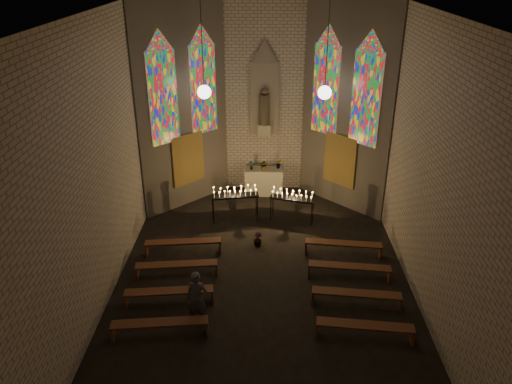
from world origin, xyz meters
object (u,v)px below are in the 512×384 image
at_px(votive_stand_right, 292,197).
at_px(visitor, 197,299).
at_px(votive_stand_left, 235,194).
at_px(altar, 264,181).
at_px(aisle_flower_pot, 258,239).

height_order(votive_stand_right, visitor, visitor).
bearing_deg(votive_stand_left, altar, 55.61).
bearing_deg(votive_stand_left, aisle_flower_pot, -74.08).
bearing_deg(altar, votive_stand_right, -66.01).
bearing_deg(altar, votive_stand_left, -114.59).
height_order(aisle_flower_pot, votive_stand_left, votive_stand_left).
xyz_separation_m(altar, votive_stand_right, (0.95, -2.13, 0.43)).
height_order(altar, visitor, visitor).
bearing_deg(votive_stand_right, altar, 129.76).
height_order(aisle_flower_pot, votive_stand_right, votive_stand_right).
relative_size(votive_stand_left, votive_stand_right, 1.07).
relative_size(aisle_flower_pot, votive_stand_right, 0.31).
distance_m(altar, votive_stand_right, 2.37).
height_order(altar, votive_stand_left, votive_stand_left).
distance_m(votive_stand_left, votive_stand_right, 1.90).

